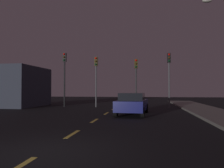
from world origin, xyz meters
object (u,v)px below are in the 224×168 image
at_px(traffic_signal_far_right, 169,70).
at_px(traffic_signal_center_right, 136,73).
at_px(car_stopped_ahead, 132,103).
at_px(traffic_signal_far_left, 64,69).
at_px(traffic_signal_center_left, 96,72).

bearing_deg(traffic_signal_far_right, traffic_signal_center_right, -179.98).
relative_size(traffic_signal_far_right, car_stopped_ahead, 1.16).
bearing_deg(traffic_signal_far_left, traffic_signal_center_left, -0.02).
distance_m(traffic_signal_far_left, traffic_signal_far_right, 10.24).
bearing_deg(traffic_signal_center_right, traffic_signal_center_left, 179.99).
xyz_separation_m(traffic_signal_center_left, car_stopped_ahead, (3.90, -6.12, -2.69)).
height_order(traffic_signal_far_left, car_stopped_ahead, traffic_signal_far_left).
xyz_separation_m(traffic_signal_center_right, car_stopped_ahead, (-0.02, -6.12, -2.51)).
relative_size(traffic_signal_center_left, traffic_signal_far_right, 0.96).
bearing_deg(car_stopped_ahead, traffic_signal_far_right, 63.17).
bearing_deg(car_stopped_ahead, traffic_signal_center_right, 89.84).
relative_size(traffic_signal_far_left, car_stopped_ahead, 1.22).
bearing_deg(car_stopped_ahead, traffic_signal_far_left, 139.40).
distance_m(traffic_signal_center_left, car_stopped_ahead, 7.74).
bearing_deg(traffic_signal_center_right, traffic_signal_far_left, 179.99).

